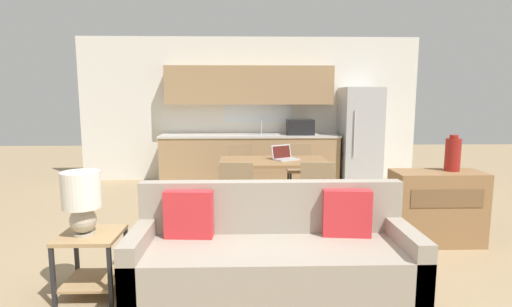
% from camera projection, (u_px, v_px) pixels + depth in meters
% --- Properties ---
extents(ground_plane, '(20.00, 20.00, 0.00)m').
position_uv_depth(ground_plane, '(256.00, 296.00, 3.24)').
color(ground_plane, '#9E8460').
extents(wall_back, '(6.40, 0.07, 2.70)m').
position_uv_depth(wall_back, '(249.00, 109.00, 7.62)').
color(wall_back, silver).
rests_on(wall_back, ground_plane).
extents(kitchen_counter, '(3.27, 0.65, 2.15)m').
position_uv_depth(kitchen_counter, '(251.00, 137.00, 7.40)').
color(kitchen_counter, tan).
rests_on(kitchen_counter, ground_plane).
extents(refrigerator, '(0.69, 0.77, 1.76)m').
position_uv_depth(refrigerator, '(360.00, 136.00, 7.33)').
color(refrigerator, '#B7BABC').
rests_on(refrigerator, ground_plane).
extents(dining_table, '(1.48, 0.86, 0.73)m').
position_uv_depth(dining_table, '(273.00, 165.00, 5.52)').
color(dining_table, olive).
rests_on(dining_table, ground_plane).
extents(couch, '(2.25, 0.80, 0.88)m').
position_uv_depth(couch, '(272.00, 251.00, 3.27)').
color(couch, '#3D2D1E').
rests_on(couch, ground_plane).
extents(side_table, '(0.47, 0.47, 0.51)m').
position_uv_depth(side_table, '(92.00, 253.00, 3.23)').
color(side_table, tan).
rests_on(side_table, ground_plane).
extents(table_lamp, '(0.30, 0.30, 0.51)m').
position_uv_depth(table_lamp, '(82.00, 198.00, 3.13)').
color(table_lamp, '#B2A893').
rests_on(table_lamp, side_table).
extents(credenza, '(0.95, 0.44, 0.80)m').
position_uv_depth(credenza, '(436.00, 208.00, 4.35)').
color(credenza, olive).
rests_on(credenza, ground_plane).
extents(vase, '(0.16, 0.16, 0.39)m').
position_uv_depth(vase, '(453.00, 154.00, 4.31)').
color(vase, maroon).
rests_on(vase, credenza).
extents(dining_chair_far_left, '(0.42, 0.42, 0.84)m').
position_uv_depth(dining_chair_far_left, '(240.00, 167.00, 6.32)').
color(dining_chair_far_left, '#997A56').
rests_on(dining_chair_far_left, ground_plane).
extents(dining_chair_near_right, '(0.46, 0.46, 0.84)m').
position_uv_depth(dining_chair_near_right, '(317.00, 189.00, 4.81)').
color(dining_chair_near_right, '#997A56').
rests_on(dining_chair_near_right, ground_plane).
extents(dining_chair_near_left, '(0.47, 0.47, 0.84)m').
position_uv_depth(dining_chair_near_left, '(238.00, 189.00, 4.80)').
color(dining_chair_near_left, '#997A56').
rests_on(dining_chair_near_left, ground_plane).
extents(dining_chair_far_right, '(0.42, 0.42, 0.84)m').
position_uv_depth(dining_chair_far_right, '(300.00, 167.00, 6.33)').
color(dining_chair_far_right, '#997A56').
rests_on(dining_chair_far_right, ground_plane).
extents(laptop, '(0.41, 0.38, 0.20)m').
position_uv_depth(laptop, '(284.00, 156.00, 5.57)').
color(laptop, '#B7BABC').
rests_on(laptop, dining_table).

